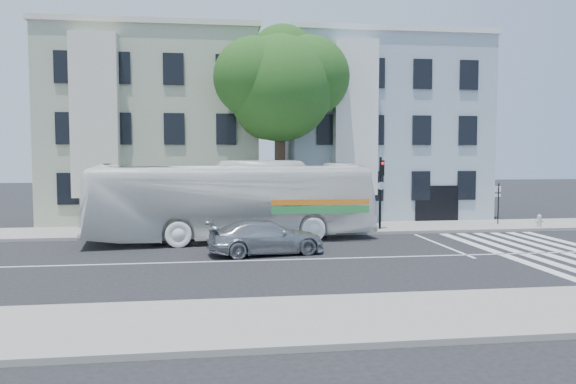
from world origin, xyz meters
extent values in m
plane|color=black|center=(0.00, 0.00, 0.00)|extent=(120.00, 120.00, 0.00)
cube|color=gray|center=(0.00, 8.00, 0.07)|extent=(80.00, 4.00, 0.15)
cube|color=gray|center=(0.00, -8.00, 0.07)|extent=(80.00, 4.00, 0.15)
cube|color=#A6AF92|center=(-7.00, 15.00, 5.50)|extent=(12.00, 10.00, 11.00)
cube|color=#9AAFB8|center=(7.00, 15.00, 5.50)|extent=(12.00, 10.00, 11.00)
cylinder|color=#2D2116|center=(0.00, 8.50, 2.60)|extent=(0.56, 0.56, 5.20)
sphere|color=#183F14|center=(0.00, 8.50, 7.50)|extent=(5.60, 5.60, 5.60)
sphere|color=#183F14|center=(1.60, 8.90, 8.20)|extent=(4.40, 4.40, 4.40)
sphere|color=#183F14|center=(-1.40, 8.20, 8.00)|extent=(4.20, 4.20, 4.20)
sphere|color=#183F14|center=(0.30, 9.70, 9.20)|extent=(3.80, 3.80, 3.80)
sphere|color=#183F14|center=(-0.60, 9.10, 6.50)|extent=(3.40, 3.40, 3.40)
imported|color=white|center=(-2.69, 5.15, 1.87)|extent=(4.73, 13.69, 3.74)
imported|color=#A4A7AB|center=(-1.46, 1.34, 0.69)|extent=(2.68, 5.00, 1.38)
cylinder|color=black|center=(5.05, 6.99, 1.94)|extent=(0.13, 0.13, 3.89)
cube|color=black|center=(5.05, 6.74, 3.33)|extent=(0.31, 0.28, 0.79)
sphere|color=red|center=(5.05, 6.61, 3.56)|extent=(0.15, 0.15, 0.15)
cylinder|color=white|center=(5.05, 6.84, 2.41)|extent=(0.39, 0.17, 0.41)
cylinder|color=beige|center=(13.57, 6.30, 0.43)|extent=(0.23, 0.23, 0.57)
sphere|color=beige|center=(13.57, 6.30, 0.75)|extent=(0.21, 0.21, 0.21)
cylinder|color=beige|center=(13.57, 6.30, 0.51)|extent=(0.39, 0.16, 0.13)
cylinder|color=black|center=(12.18, 8.04, 1.29)|extent=(0.06, 0.06, 2.27)
cube|color=white|center=(12.18, 8.14, 2.10)|extent=(0.41, 0.11, 0.32)
cube|color=white|center=(12.18, 8.14, 1.74)|extent=(0.41, 0.11, 0.16)
camera|label=1|loc=(-3.67, -21.12, 4.11)|focal=35.00mm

